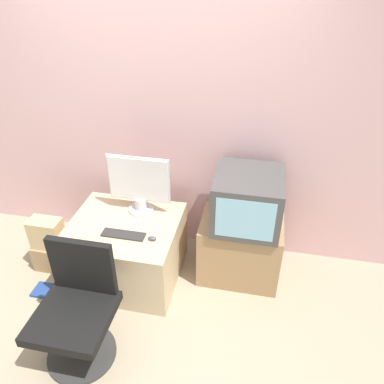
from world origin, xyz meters
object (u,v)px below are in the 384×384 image
object	(u,v)px
main_monitor	(139,185)
keyboard	(123,235)
mouse	(152,238)
crt_tv	(248,200)
book	(45,290)
cardboard_box_lower	(53,256)
office_chair	(78,311)

from	to	relation	value
main_monitor	keyboard	bearing A→B (deg)	-94.86
keyboard	mouse	size ratio (longest dim) A/B	5.23
crt_tv	book	size ratio (longest dim) A/B	2.97
cardboard_box_lower	book	distance (m)	0.33
main_monitor	office_chair	bearing A→B (deg)	-97.81
main_monitor	crt_tv	xyz separation A→B (m)	(0.91, -0.01, -0.03)
mouse	office_chair	distance (m)	0.75
crt_tv	cardboard_box_lower	size ratio (longest dim) A/B	1.84
keyboard	office_chair	size ratio (longest dim) A/B	0.40
main_monitor	mouse	world-z (taller)	main_monitor
mouse	office_chair	xyz separation A→B (m)	(-0.35, -0.64, -0.18)
mouse	cardboard_box_lower	size ratio (longest dim) A/B	0.22
main_monitor	mouse	bearing A→B (deg)	-60.37
keyboard	office_chair	world-z (taller)	office_chair
main_monitor	cardboard_box_lower	size ratio (longest dim) A/B	1.79
main_monitor	crt_tv	bearing A→B (deg)	-0.51
keyboard	book	distance (m)	0.91
mouse	cardboard_box_lower	xyz separation A→B (m)	(-1.00, 0.10, -0.45)
crt_tv	book	distance (m)	1.90
main_monitor	mouse	distance (m)	0.49
keyboard	book	xyz separation A→B (m)	(-0.69, -0.22, -0.56)
crt_tv	office_chair	distance (m)	1.50
mouse	main_monitor	bearing A→B (deg)	119.63
cardboard_box_lower	keyboard	bearing A→B (deg)	-6.57
cardboard_box_lower	mouse	bearing A→B (deg)	-5.51
cardboard_box_lower	book	world-z (taller)	cardboard_box_lower
main_monitor	mouse	xyz separation A→B (m)	(0.21, -0.37, -0.24)
main_monitor	cardboard_box_lower	xyz separation A→B (m)	(-0.79, -0.27, -0.69)
book	crt_tv	bearing A→B (deg)	19.29
main_monitor	keyboard	size ratio (longest dim) A/B	1.53
mouse	book	xyz separation A→B (m)	(-0.93, -0.21, -0.56)
office_chair	cardboard_box_lower	world-z (taller)	office_chair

